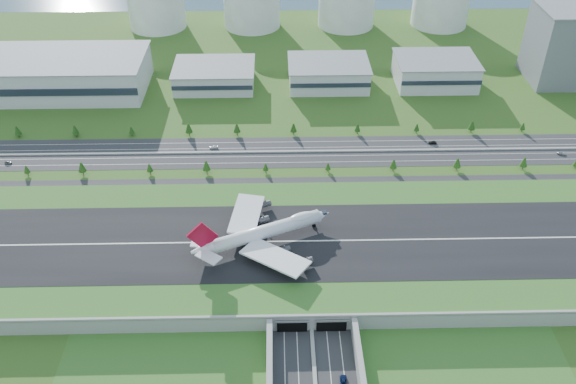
{
  "coord_description": "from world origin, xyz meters",
  "views": [
    {
      "loc": [
        -14.13,
        -228.22,
        205.39
      ],
      "look_at": [
        -8.45,
        35.0,
        12.78
      ],
      "focal_mm": 38.0,
      "sensor_mm": 36.0,
      "label": 1
    }
  ],
  "objects_px": {
    "office_tower": "(565,45)",
    "car_5": "(433,143)",
    "fuel_tank_a": "(157,8)",
    "boeing_747": "(263,232)",
    "car_4": "(8,163)",
    "car_2": "(343,381)",
    "car_7": "(214,147)",
    "car_6": "(561,153)"
  },
  "relations": [
    {
      "from": "car_4",
      "to": "car_5",
      "type": "bearing_deg",
      "value": -71.45
    },
    {
      "from": "boeing_747",
      "to": "fuel_tank_a",
      "type": "bearing_deg",
      "value": 83.83
    },
    {
      "from": "car_2",
      "to": "car_7",
      "type": "xyz_separation_m",
      "value": [
        -65.44,
        177.29,
        -0.03
      ]
    },
    {
      "from": "car_2",
      "to": "car_5",
      "type": "xyz_separation_m",
      "value": [
        74.34,
        179.68,
        0.01
      ]
    },
    {
      "from": "fuel_tank_a",
      "to": "car_2",
      "type": "xyz_separation_m",
      "value": [
        131.26,
        -387.01,
        -16.55
      ]
    },
    {
      "from": "car_2",
      "to": "car_4",
      "type": "bearing_deg",
      "value": -35.06
    },
    {
      "from": "office_tower",
      "to": "car_5",
      "type": "distance_m",
      "value": 149.39
    },
    {
      "from": "car_7",
      "to": "office_tower",
      "type": "bearing_deg",
      "value": 104.78
    },
    {
      "from": "car_7",
      "to": "car_4",
      "type": "bearing_deg",
      "value": -88.79
    },
    {
      "from": "office_tower",
      "to": "boeing_747",
      "type": "xyz_separation_m",
      "value": [
        -221.42,
        -195.2,
        -13.0
      ]
    },
    {
      "from": "car_4",
      "to": "car_7",
      "type": "distance_m",
      "value": 124.86
    },
    {
      "from": "car_2",
      "to": "car_7",
      "type": "distance_m",
      "value": 188.98
    },
    {
      "from": "car_5",
      "to": "car_7",
      "type": "height_order",
      "value": "car_5"
    },
    {
      "from": "fuel_tank_a",
      "to": "car_5",
      "type": "xyz_separation_m",
      "value": [
        205.6,
        -207.33,
        -16.54
      ]
    },
    {
      "from": "fuel_tank_a",
      "to": "car_4",
      "type": "relative_size",
      "value": 11.29
    },
    {
      "from": "car_5",
      "to": "car_6",
      "type": "distance_m",
      "value": 79.07
    },
    {
      "from": "office_tower",
      "to": "fuel_tank_a",
      "type": "height_order",
      "value": "office_tower"
    },
    {
      "from": "office_tower",
      "to": "boeing_747",
      "type": "relative_size",
      "value": 0.79
    },
    {
      "from": "fuel_tank_a",
      "to": "car_4",
      "type": "height_order",
      "value": "fuel_tank_a"
    },
    {
      "from": "fuel_tank_a",
      "to": "car_6",
      "type": "relative_size",
      "value": 9.38
    },
    {
      "from": "boeing_747",
      "to": "car_7",
      "type": "bearing_deg",
      "value": 84.26
    },
    {
      "from": "car_2",
      "to": "car_7",
      "type": "height_order",
      "value": "car_2"
    },
    {
      "from": "office_tower",
      "to": "car_7",
      "type": "distance_m",
      "value": 272.55
    },
    {
      "from": "office_tower",
      "to": "car_4",
      "type": "distance_m",
      "value": 394.61
    },
    {
      "from": "office_tower",
      "to": "car_5",
      "type": "height_order",
      "value": "office_tower"
    },
    {
      "from": "car_5",
      "to": "fuel_tank_a",
      "type": "bearing_deg",
      "value": -130.42
    },
    {
      "from": "car_4",
      "to": "car_7",
      "type": "bearing_deg",
      "value": -68.33
    },
    {
      "from": "car_2",
      "to": "car_6",
      "type": "bearing_deg",
      "value": -127.03
    },
    {
      "from": "fuel_tank_a",
      "to": "boeing_747",
      "type": "height_order",
      "value": "fuel_tank_a"
    },
    {
      "from": "car_2",
      "to": "car_5",
      "type": "distance_m",
      "value": 194.45
    },
    {
      "from": "car_6",
      "to": "car_5",
      "type": "bearing_deg",
      "value": 100.83
    },
    {
      "from": "car_5",
      "to": "car_4",
      "type": "bearing_deg",
      "value": -81.42
    },
    {
      "from": "office_tower",
      "to": "car_5",
      "type": "relative_size",
      "value": 10.78
    },
    {
      "from": "boeing_747",
      "to": "car_5",
      "type": "relative_size",
      "value": 13.67
    },
    {
      "from": "car_2",
      "to": "office_tower",
      "type": "bearing_deg",
      "value": -119.22
    },
    {
      "from": "fuel_tank_a",
      "to": "car_5",
      "type": "height_order",
      "value": "fuel_tank_a"
    },
    {
      "from": "fuel_tank_a",
      "to": "boeing_747",
      "type": "xyz_separation_m",
      "value": [
        98.58,
        -310.2,
        -3.0
      ]
    },
    {
      "from": "fuel_tank_a",
      "to": "car_2",
      "type": "distance_m",
      "value": 409.0
    },
    {
      "from": "office_tower",
      "to": "car_5",
      "type": "xyz_separation_m",
      "value": [
        -114.4,
        -92.33,
        -26.54
      ]
    },
    {
      "from": "boeing_747",
      "to": "car_6",
      "type": "xyz_separation_m",
      "value": [
        184.83,
        88.85,
        -13.64
      ]
    },
    {
      "from": "boeing_747",
      "to": "car_4",
      "type": "distance_m",
      "value": 179.07
    },
    {
      "from": "office_tower",
      "to": "car_5",
      "type": "bearing_deg",
      "value": -141.1
    }
  ]
}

